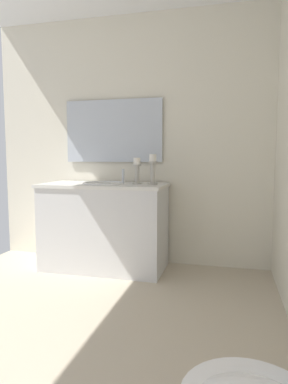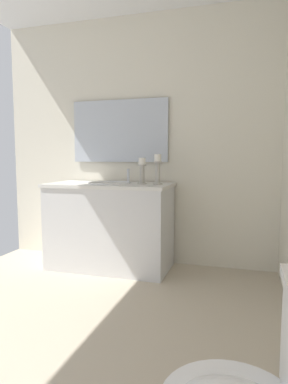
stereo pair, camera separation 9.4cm
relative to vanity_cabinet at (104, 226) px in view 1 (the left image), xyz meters
The scene contains 7 objects.
floor 1.30m from the vanity_cabinet, ahead, with size 3.08×2.84×0.02m, color beige.
wall_left 0.89m from the vanity_cabinet, 155.30° to the left, with size 0.04×2.84×2.45m, color silver.
vanity_cabinet is the anchor object (origin of this frame).
sink_basin 0.37m from the vanity_cabinet, 90.00° to the left, with size 0.40×0.40×0.24m.
mirror 0.96m from the vanity_cabinet, behind, with size 0.02×1.01×0.62m, color silver.
candle_holder_tall 0.73m from the vanity_cabinet, 90.39° to the left, with size 0.09×0.09×0.27m.
candle_holder_short 0.62m from the vanity_cabinet, 91.28° to the left, with size 0.09×0.09×0.24m.
Camera 1 is at (1.79, 1.00, 1.07)m, focal length 31.82 mm.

